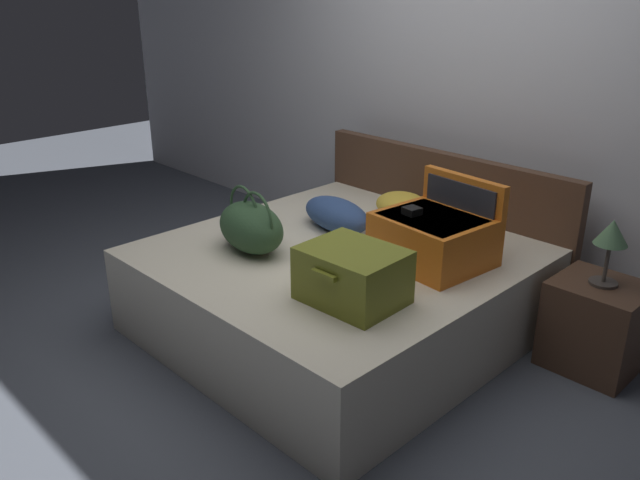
% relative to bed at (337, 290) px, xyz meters
% --- Properties ---
extents(ground_plane, '(12.00, 12.00, 0.00)m').
position_rel_bed_xyz_m(ground_plane, '(0.00, -0.40, -0.25)').
color(ground_plane, '#4C515B').
extents(back_wall, '(8.00, 0.10, 2.60)m').
position_rel_bed_xyz_m(back_wall, '(0.00, 1.25, 1.05)').
color(back_wall, silver).
rests_on(back_wall, ground).
extents(bed, '(1.81, 1.84, 0.49)m').
position_rel_bed_xyz_m(bed, '(0.00, 0.00, 0.00)').
color(bed, beige).
rests_on(bed, ground).
extents(headboard, '(1.85, 0.08, 0.87)m').
position_rel_bed_xyz_m(headboard, '(0.00, 0.96, 0.19)').
color(headboard, '#4C3323').
rests_on(headboard, ground).
extents(hard_case_large, '(0.57, 0.53, 0.43)m').
position_rel_bed_xyz_m(hard_case_large, '(0.46, 0.25, 0.40)').
color(hard_case_large, '#D16619').
rests_on(hard_case_large, bed).
extents(hard_case_medium, '(0.46, 0.39, 0.26)m').
position_rel_bed_xyz_m(hard_case_medium, '(0.46, -0.38, 0.38)').
color(hard_case_medium, olive).
rests_on(hard_case_medium, bed).
extents(duffel_bag, '(0.50, 0.34, 0.36)m').
position_rel_bed_xyz_m(duffel_bag, '(-0.33, -0.34, 0.39)').
color(duffel_bag, '#2D4C2D').
rests_on(duffel_bag, bed).
extents(pillow_near_headboard, '(0.41, 0.36, 0.15)m').
position_rel_bed_xyz_m(pillow_near_headboard, '(-0.09, 0.68, 0.32)').
color(pillow_near_headboard, gold).
rests_on(pillow_near_headboard, bed).
extents(pillow_center_head, '(0.54, 0.33, 0.19)m').
position_rel_bed_xyz_m(pillow_center_head, '(-0.23, 0.23, 0.34)').
color(pillow_center_head, navy).
rests_on(pillow_center_head, bed).
extents(nightstand, '(0.44, 0.40, 0.47)m').
position_rel_bed_xyz_m(nightstand, '(1.19, 0.67, -0.01)').
color(nightstand, '#4C3323').
rests_on(nightstand, ground).
extents(table_lamp, '(0.16, 0.16, 0.34)m').
position_rel_bed_xyz_m(table_lamp, '(1.19, 0.67, 0.48)').
color(table_lamp, '#3F3833').
rests_on(table_lamp, nightstand).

